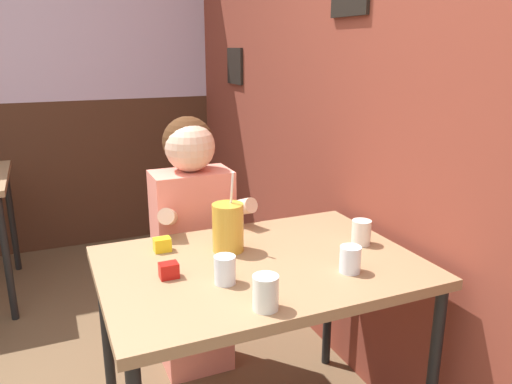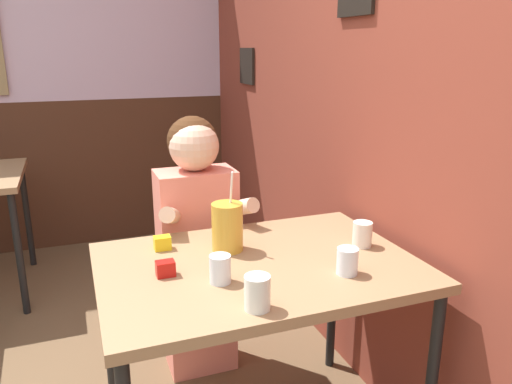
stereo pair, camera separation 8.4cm
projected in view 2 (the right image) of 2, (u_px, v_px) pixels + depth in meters
The scene contains 11 objects.
brick_wall_right at pixel (296, 70), 2.70m from camera, with size 0.08×4.70×2.70m.
back_wall at pixel (24, 64), 3.45m from camera, with size 5.78×0.09×2.70m.
main_table at pixel (258, 280), 1.74m from camera, with size 1.08×0.76×0.76m.
person_seated at pixel (197, 240), 2.23m from camera, with size 0.42×0.41×1.19m.
cocktail_pitcher at pixel (227, 227), 1.80m from camera, with size 0.11×0.11×0.30m.
glass_near_pitcher at pixel (347, 261), 1.62m from camera, with size 0.07×0.07×0.09m.
glass_center at pixel (257, 293), 1.39m from camera, with size 0.07×0.07×0.10m.
glass_far_side at pixel (362, 234), 1.84m from camera, with size 0.07×0.07×0.09m.
glass_by_brick at pixel (220, 269), 1.56m from camera, with size 0.07×0.07×0.09m.
condiment_ketchup at pixel (165, 269), 1.61m from camera, with size 0.06×0.04×0.05m.
condiment_mustard at pixel (162, 243), 1.82m from camera, with size 0.06×0.04×0.05m.
Camera 2 is at (0.25, -1.17, 1.46)m, focal length 35.00 mm.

